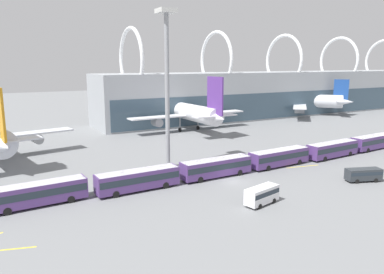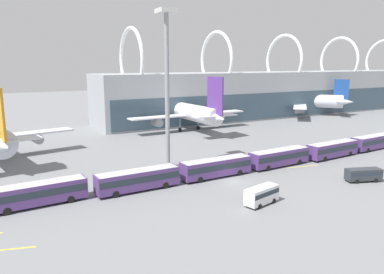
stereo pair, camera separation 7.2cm
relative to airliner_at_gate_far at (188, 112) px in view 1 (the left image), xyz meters
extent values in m
plane|color=slate|center=(-16.03, -45.07, -5.35)|extent=(440.00, 440.00, 0.00)
cube|color=#9EA3A8|center=(46.83, 13.22, 2.50)|extent=(138.70, 18.01, 15.69)
cube|color=#384C5B|center=(46.83, 4.12, -0.53)|extent=(135.92, 0.20, 8.63)
torus|color=white|center=(-11.60, 13.22, 14.35)|extent=(1.10, 18.93, 18.93)
torus|color=white|center=(17.61, 13.22, 14.35)|extent=(1.10, 18.93, 18.93)
torus|color=white|center=(46.83, 13.22, 14.35)|extent=(1.10, 18.93, 18.93)
torus|color=white|center=(76.04, 13.22, 14.35)|extent=(1.10, 18.93, 18.93)
torus|color=white|center=(105.26, 13.22, 14.35)|extent=(1.10, 18.93, 18.93)
cone|color=silver|center=(-47.86, -23.63, -0.04)|extent=(5.83, 7.38, 4.73)
cylinder|color=gray|center=(-41.01, -8.88, -2.17)|extent=(2.60, 3.71, 2.03)
cube|color=silver|center=(-47.99, -22.90, 0.46)|extent=(13.30, 5.45, 0.28)
cylinder|color=gray|center=(-47.04, -9.98, -2.67)|extent=(0.36, 0.36, 4.27)
cylinder|color=black|center=(-47.04, -9.98, -4.80)|extent=(0.64, 1.16, 1.10)
cylinder|color=white|center=(-0.04, 1.31, -0.02)|extent=(5.44, 31.11, 4.53)
sphere|color=white|center=(-0.49, 16.79, -0.02)|extent=(4.44, 4.44, 4.44)
cone|color=white|center=(0.42, -14.18, -0.02)|extent=(4.50, 6.93, 4.30)
cube|color=white|center=(0.02, -0.58, -0.81)|extent=(35.64, 4.82, 0.35)
cylinder|color=gray|center=(-9.93, -0.87, -2.19)|extent=(2.35, 3.27, 2.26)
cylinder|color=gray|center=(9.97, -0.29, -2.19)|extent=(2.35, 3.27, 2.26)
cube|color=#5B338C|center=(0.39, -13.42, 5.40)|extent=(0.59, 6.64, 9.48)
cube|color=white|center=(0.39, -13.42, 0.43)|extent=(11.87, 3.54, 0.28)
cylinder|color=gray|center=(-0.34, 11.69, -2.64)|extent=(0.36, 0.36, 4.32)
cylinder|color=black|center=(-0.34, 11.69, -4.80)|extent=(0.48, 1.11, 1.10)
cylinder|color=gray|center=(-2.93, -0.67, -2.64)|extent=(0.36, 0.36, 4.32)
cylinder|color=black|center=(-2.93, -0.67, -4.80)|extent=(0.48, 1.11, 1.10)
cylinder|color=gray|center=(2.96, -0.50, -2.64)|extent=(0.36, 0.36, 4.32)
cylinder|color=black|center=(2.96, -0.50, -4.80)|extent=(0.48, 1.11, 1.10)
cylinder|color=silver|center=(50.48, 10.55, -0.16)|extent=(27.13, 26.99, 4.72)
sphere|color=silver|center=(38.57, 22.36, -0.16)|extent=(4.63, 4.63, 4.63)
cone|color=silver|center=(62.38, -1.27, -0.16)|extent=(8.39, 8.37, 4.49)
cube|color=silver|center=(51.93, 9.10, -0.99)|extent=(30.93, 31.11, 0.35)
cylinder|color=gray|center=(44.09, 1.21, -2.36)|extent=(3.86, 3.85, 2.23)
cylinder|color=gray|center=(59.77, 17.00, -2.36)|extent=(3.86, 3.85, 2.23)
cube|color=#1E4799|center=(61.80, -0.70, 4.15)|extent=(3.87, 3.84, 7.22)
cube|color=silver|center=(61.80, -0.70, 0.31)|extent=(10.92, 10.97, 0.28)
cylinder|color=gray|center=(42.49, 18.47, -2.72)|extent=(0.36, 0.36, 4.16)
cylinder|color=black|center=(42.49, 18.47, -4.80)|extent=(1.10, 1.09, 1.10)
cylinder|color=gray|center=(49.77, 6.93, -2.72)|extent=(0.36, 0.36, 4.16)
cylinder|color=black|center=(49.77, 6.93, -4.80)|extent=(1.10, 1.09, 1.10)
cylinder|color=gray|center=(54.09, 11.28, -2.72)|extent=(0.36, 0.36, 4.16)
cylinder|color=black|center=(54.09, 11.28, -4.80)|extent=(1.10, 1.09, 1.10)
cube|color=#56387A|center=(-44.81, -40.83, -3.61)|extent=(12.80, 3.56, 2.73)
cube|color=#232D38|center=(-44.81, -40.83, -3.34)|extent=(12.55, 3.57, 0.96)
cube|color=silver|center=(-44.81, -40.83, -2.30)|extent=(12.41, 3.45, 0.12)
cylinder|color=black|center=(-40.98, -39.30, -4.85)|extent=(1.02, 0.36, 1.00)
cylinder|color=black|center=(-40.82, -41.87, -4.85)|extent=(1.02, 0.36, 1.00)
cylinder|color=black|center=(-48.80, -39.79, -4.85)|extent=(1.02, 0.36, 1.00)
cylinder|color=black|center=(-48.64, -42.35, -4.85)|extent=(1.02, 0.36, 1.00)
cube|color=#56387A|center=(-30.97, -41.53, -3.61)|extent=(12.72, 3.11, 2.73)
cube|color=#232D38|center=(-30.97, -41.53, -3.34)|extent=(12.47, 3.13, 0.96)
cube|color=silver|center=(-30.97, -41.53, -2.30)|extent=(12.34, 3.02, 0.12)
cylinder|color=black|center=(-27.09, -40.14, -4.85)|extent=(1.01, 0.33, 1.00)
cylinder|color=black|center=(-27.02, -42.71, -4.85)|extent=(1.01, 0.33, 1.00)
cylinder|color=black|center=(-34.93, -40.35, -4.85)|extent=(1.01, 0.33, 1.00)
cylinder|color=black|center=(-34.86, -42.92, -4.85)|extent=(1.01, 0.33, 1.00)
cube|color=#56387A|center=(-17.14, -41.50, -3.61)|extent=(12.71, 3.05, 2.73)
cube|color=#232D38|center=(-17.14, -41.50, -3.34)|extent=(12.45, 3.08, 0.96)
cube|color=silver|center=(-17.14, -41.50, -2.30)|extent=(12.33, 2.96, 0.12)
cylinder|color=black|center=(-13.25, -40.13, -4.85)|extent=(1.01, 0.32, 1.00)
cylinder|color=black|center=(-13.19, -42.70, -4.85)|extent=(1.01, 0.32, 1.00)
cylinder|color=black|center=(-21.09, -40.30, -4.85)|extent=(1.01, 0.32, 1.00)
cylinder|color=black|center=(-21.03, -42.87, -4.85)|extent=(1.01, 0.32, 1.00)
cube|color=#56387A|center=(-3.30, -41.43, -3.61)|extent=(12.76, 3.35, 2.73)
cube|color=#232D38|center=(-3.30, -41.43, -3.34)|extent=(12.51, 3.37, 0.96)
cube|color=silver|center=(-3.30, -41.43, -2.30)|extent=(12.38, 3.25, 0.12)
cylinder|color=black|center=(0.56, -39.97, -4.85)|extent=(1.01, 0.35, 1.00)
cylinder|color=black|center=(0.67, -42.54, -4.85)|extent=(1.01, 0.35, 1.00)
cylinder|color=black|center=(-7.28, -40.33, -4.85)|extent=(1.01, 0.35, 1.00)
cylinder|color=black|center=(-7.16, -42.90, -4.85)|extent=(1.01, 0.35, 1.00)
cube|color=#56387A|center=(10.53, -41.68, -3.61)|extent=(12.79, 3.53, 2.73)
cube|color=#232D38|center=(10.53, -41.68, -3.34)|extent=(12.54, 3.54, 0.96)
cube|color=silver|center=(10.53, -41.68, -2.30)|extent=(12.41, 3.42, 0.12)
cylinder|color=black|center=(14.37, -40.16, -4.85)|extent=(1.02, 0.36, 1.00)
cylinder|color=black|center=(14.53, -42.73, -4.85)|extent=(1.02, 0.36, 1.00)
cylinder|color=black|center=(6.54, -40.63, -4.85)|extent=(1.02, 0.36, 1.00)
cylinder|color=black|center=(6.70, -43.20, -4.85)|extent=(1.02, 0.36, 1.00)
cube|color=#56387A|center=(24.37, -40.96, -3.61)|extent=(12.79, 3.50, 2.73)
cube|color=#232D38|center=(24.37, -40.96, -3.34)|extent=(12.54, 3.51, 0.96)
cube|color=silver|center=(24.37, -40.96, -2.30)|extent=(12.40, 3.39, 0.12)
cylinder|color=black|center=(28.21, -39.44, -4.85)|extent=(1.02, 0.36, 1.00)
cylinder|color=black|center=(20.38, -39.90, -4.85)|extent=(1.02, 0.36, 1.00)
cylinder|color=black|center=(20.53, -42.47, -4.85)|extent=(1.02, 0.36, 1.00)
cube|color=silver|center=(-18.47, -54.87, -3.99)|extent=(5.58, 3.04, 2.13)
cube|color=#232D38|center=(-18.47, -54.87, -3.65)|extent=(5.43, 3.02, 0.64)
cylinder|color=black|center=(-17.17, -53.66, -5.00)|extent=(0.73, 0.37, 0.70)
cylinder|color=black|center=(-16.77, -55.40, -5.00)|extent=(0.73, 0.37, 0.70)
cylinder|color=black|center=(-20.16, -54.34, -5.00)|extent=(0.73, 0.37, 0.70)
cylinder|color=black|center=(-19.76, -56.08, -5.00)|extent=(0.73, 0.37, 0.70)
cube|color=#2D3338|center=(2.30, -54.95, -4.15)|extent=(5.95, 3.71, 1.80)
cube|color=#232D38|center=(2.30, -54.95, -3.86)|extent=(5.80, 3.67, 0.54)
cylinder|color=black|center=(0.45, -55.24, -5.00)|extent=(0.73, 0.44, 0.70)
cylinder|color=black|center=(1.06, -53.55, -5.00)|extent=(0.73, 0.44, 0.70)
cylinder|color=black|center=(3.53, -56.34, -5.00)|extent=(0.73, 0.44, 0.70)
cylinder|color=black|center=(4.14, -54.66, -5.00)|extent=(0.73, 0.44, 0.70)
cylinder|color=gray|center=(-21.57, -32.15, 8.20)|extent=(0.80, 0.80, 27.11)
cube|color=silver|center=(-21.57, -32.15, 22.06)|extent=(3.01, 3.01, 0.75)
cube|color=yellow|center=(6.72, -50.39, -5.35)|extent=(6.74, 0.58, 0.01)
cube|color=yellow|center=(0.34, -43.74, -5.35)|extent=(6.71, 1.57, 0.01)
camera|label=1|loc=(-49.84, -92.03, 13.30)|focal=35.00mm
camera|label=2|loc=(-49.78, -92.07, 13.30)|focal=35.00mm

